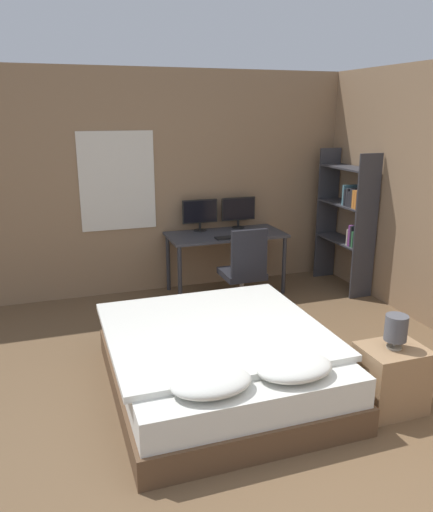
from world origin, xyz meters
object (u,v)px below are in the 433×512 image
Objects in this scene: bed at (219,361)px; bookshelf at (350,213)px; desk at (226,241)px; office_chair at (244,280)px; nightstand at (391,378)px; bedside_lamp at (396,329)px; keyboard at (232,237)px; monitor_left at (200,213)px; computer_mouse at (255,235)px; monitor_right at (238,210)px.

bookshelf is (2.34, 1.77, 0.74)m from bed.
desk is 0.78m from office_chair.
desk is (0.83, 2.15, 0.42)m from bed.
bookshelf is (1.19, 2.46, 0.73)m from nightstand.
bedside_lamp is at bearing 90.00° from nightstand.
office_chair is (-0.37, 2.10, 0.15)m from nightstand.
monitor_left is at bearing 118.50° from keyboard.
computer_mouse is (-0.02, 2.60, 0.11)m from bedside_lamp.
office_chair is 0.58× the size of bookshelf.
monitor_right is at bearing 65.53° from bed.
bookshelf is at bearing -5.59° from keyboard.
desk is at bearing 96.39° from bedside_lamp.
nightstand is 7.30× the size of computer_mouse.
bookshelf reaches higher than monitor_right.
monitor_right is (0.26, 0.24, 0.32)m from desk.
nightstand is at bearing -83.61° from desk.
computer_mouse reaches higher than bed.
desk is 0.82× the size of bookshelf.
bookshelf reaches higher than bed.
office_chair is at bearing -77.92° from monitor_left.
bedside_lamp is at bearing -83.61° from desk.
bookshelf is at bearing -19.42° from monitor_left.
keyboard is at bearing 180.00° from computer_mouse.
bedside_lamp is at bearing -79.41° from monitor_left.
bed reaches higher than nightstand.
nightstand is at bearing -90.00° from bedside_lamp.
keyboard is at bearing 96.96° from bedside_lamp.
bookshelf is at bearing 37.13° from bed.
nightstand is 0.29× the size of bookshelf.
bed is 7.55× the size of bedside_lamp.
desk is 0.47m from monitor_left.
bedside_lamp is 2.15m from office_chair.
office_chair reaches higher than desk.
bedside_lamp is at bearing -115.82° from bookshelf.
keyboard reaches higher than bedside_lamp.
keyboard is at bearing 174.41° from bookshelf.
office_chair is 1.70m from bookshelf.
desk is (-0.32, 2.84, 0.41)m from nightstand.
monitor_right reaches higher than computer_mouse.
nightstand is 1.23× the size of keyboard.
bedside_lamp is 2.75m from bookshelf.
bed is at bearing -113.43° from keyboard.
nightstand is at bearing -80.11° from office_chair.
desk is (-0.32, 2.84, 0.00)m from bedside_lamp.
bookshelf reaches higher than nightstand.
monitor_right is at bearing 0.00° from monitor_left.
nightstand is at bearing -83.04° from keyboard.
office_chair is (-0.05, -0.74, -0.26)m from desk.
monitor_right is at bearing 91.12° from nightstand.
bed is 4.75× the size of keyboard.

